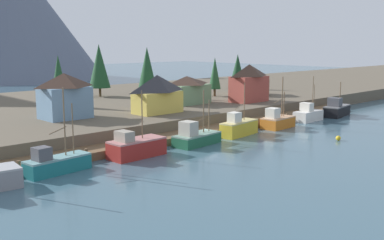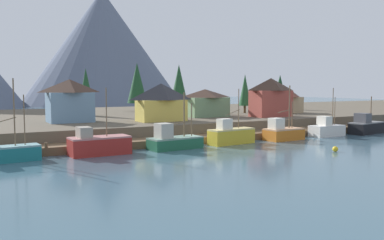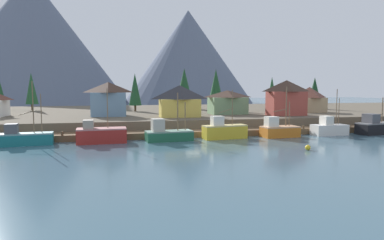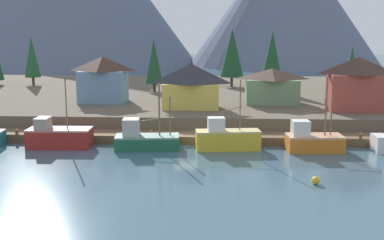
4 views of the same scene
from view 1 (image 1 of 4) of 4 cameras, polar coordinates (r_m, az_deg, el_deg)
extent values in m
cube|color=#3D5B6B|center=(82.60, -7.99, -0.56)|extent=(400.00, 400.00, 1.00)
cube|color=brown|center=(68.82, 0.79, -1.62)|extent=(80.00, 4.00, 1.00)
cylinder|color=brown|center=(51.89, -20.47, -5.56)|extent=(0.36, 0.36, 1.60)
cylinder|color=brown|center=(55.37, -12.85, -4.27)|extent=(0.36, 0.36, 1.60)
cylinder|color=brown|center=(59.72, -6.25, -3.09)|extent=(0.36, 0.36, 1.60)
cylinder|color=brown|center=(64.77, -0.62, -2.05)|extent=(0.36, 0.36, 1.60)
cylinder|color=brown|center=(70.38, 4.14, -1.15)|extent=(0.36, 0.36, 1.60)
cylinder|color=brown|center=(76.41, 8.18, -0.38)|extent=(0.36, 0.36, 1.60)
cylinder|color=brown|center=(82.77, 11.61, 0.27)|extent=(0.36, 0.36, 1.60)
cylinder|color=brown|center=(89.40, 14.54, 0.83)|extent=(0.36, 0.36, 1.60)
cylinder|color=brown|center=(96.24, 17.06, 1.31)|extent=(0.36, 0.36, 1.60)
cube|color=brown|center=(92.25, -12.38, 1.45)|extent=(400.00, 56.00, 2.50)
cone|color=slate|center=(198.15, -21.73, 12.25)|extent=(72.62, 72.62, 51.47)
cube|color=#196B70|center=(51.71, -16.14, -5.42)|extent=(7.29, 2.99, 1.53)
cube|color=#679496|center=(51.50, -16.18, -4.49)|extent=(7.29, 2.99, 0.20)
cube|color=#4C4C51|center=(50.38, -17.97, -3.96)|extent=(1.75, 1.72, 1.37)
cylinder|color=brown|center=(51.31, -15.40, -0.20)|extent=(0.15, 0.15, 7.33)
cylinder|color=brown|center=(52.03, -14.42, -1.03)|extent=(0.12, 0.12, 5.56)
cylinder|color=brown|center=(50.99, -16.16, -1.24)|extent=(2.10, 0.31, 0.64)
cube|color=maroon|center=(56.87, -6.78, -3.53)|extent=(7.20, 3.24, 2.00)
cube|color=#AD6C6A|center=(56.63, -6.80, -2.45)|extent=(7.20, 3.24, 0.20)
cube|color=gray|center=(55.37, -8.31, -1.99)|extent=(1.54, 2.24, 1.24)
cylinder|color=brown|center=(56.66, -6.15, 0.67)|extent=(0.14, 0.14, 5.84)
cube|color=#1E5B3D|center=(63.18, 0.62, -2.46)|extent=(7.35, 3.59, 1.35)
cube|color=gray|center=(63.02, 0.62, -1.77)|extent=(7.35, 3.59, 0.20)
cube|color=#B2AD9E|center=(61.51, -0.44, -1.05)|extent=(1.98, 2.18, 1.90)
cylinder|color=brown|center=(63.57, 1.43, 1.09)|extent=(0.18, 0.18, 5.85)
cylinder|color=brown|center=(64.60, 2.10, 0.55)|extent=(0.15, 0.15, 4.36)
cylinder|color=brown|center=(62.85, 0.74, -0.11)|extent=(2.96, 0.41, 0.57)
cube|color=gold|center=(69.77, 5.81, -1.11)|extent=(7.34, 3.18, 1.99)
cube|color=tan|center=(69.58, 5.82, -0.22)|extent=(7.34, 3.18, 0.20)
cube|color=silver|center=(68.34, 5.23, 0.33)|extent=(2.02, 1.66, 1.48)
cylinder|color=brown|center=(70.25, 6.45, 2.27)|extent=(0.12, 0.12, 5.64)
cylinder|color=brown|center=(69.39, 5.95, 1.76)|extent=(2.69, 0.44, 0.85)
cube|color=#CC6B1E|center=(77.13, 10.50, -0.36)|extent=(6.24, 3.39, 1.58)
cube|color=tan|center=(76.98, 10.52, 0.29)|extent=(6.24, 3.39, 0.20)
cube|color=silver|center=(75.49, 9.89, 0.84)|extent=(1.97, 1.86, 1.64)
cylinder|color=brown|center=(77.46, 11.03, 2.84)|extent=(0.18, 0.18, 6.53)
cylinder|color=brown|center=(78.13, 11.23, 1.97)|extent=(0.15, 0.15, 4.04)
cylinder|color=brown|center=(76.62, 10.59, 2.31)|extent=(2.67, 0.30, 0.52)
cube|color=silver|center=(85.07, 14.07, 0.42)|extent=(6.08, 2.79, 1.60)
cube|color=silver|center=(84.93, 14.10, 1.02)|extent=(6.08, 2.79, 0.20)
cube|color=silver|center=(84.27, 13.90, 1.55)|extent=(1.58, 2.03, 1.51)
cylinder|color=brown|center=(85.64, 14.62, 3.20)|extent=(0.12, 0.12, 6.11)
cylinder|color=brown|center=(86.14, 14.76, 2.72)|extent=(0.11, 0.11, 4.61)
cube|color=black|center=(92.22, 17.34, 1.02)|extent=(7.49, 4.03, 1.81)
cube|color=slate|center=(92.09, 17.38, 1.64)|extent=(7.49, 4.03, 0.20)
cube|color=#4C4C51|center=(90.77, 17.14, 2.12)|extent=(2.31, 2.54, 1.59)
cylinder|color=brown|center=(93.15, 17.73, 3.14)|extent=(0.17, 0.17, 4.41)
cylinder|color=brown|center=(92.34, 17.50, 2.44)|extent=(2.38, 0.53, 0.80)
cube|color=#6689A8|center=(72.05, -15.33, 2.05)|extent=(6.73, 5.06, 4.72)
pyramid|color=#422D23|center=(71.71, -15.45, 4.75)|extent=(7.06, 5.31, 2.08)
cube|color=tan|center=(102.74, 7.22, 4.04)|extent=(6.03, 5.61, 3.40)
pyramid|color=brown|center=(102.52, 7.25, 5.68)|extent=(6.33, 5.89, 2.49)
cube|color=#6B8E66|center=(86.85, -0.67, 3.22)|extent=(7.57, 5.59, 3.61)
pyramid|color=#422D23|center=(86.61, -0.67, 4.91)|extent=(7.95, 5.87, 1.52)
cube|color=gold|center=(75.21, -4.27, 2.18)|extent=(7.63, 4.11, 3.47)
pyramid|color=#2D2D33|center=(74.89, -4.30, 4.51)|extent=(8.02, 4.32, 2.69)
cube|color=#9E4238|center=(90.22, 7.00, 3.79)|extent=(7.37, 4.07, 4.90)
pyramid|color=#422D23|center=(89.94, 7.04, 6.08)|extent=(7.73, 4.27, 2.30)
cylinder|color=#4C3823|center=(98.04, -5.48, 3.24)|extent=(0.50, 0.50, 1.41)
cone|color=#194223|center=(97.62, -5.53, 6.28)|extent=(4.06, 4.06, 9.03)
cylinder|color=#4C3823|center=(100.40, -11.22, 3.38)|extent=(0.50, 0.50, 1.89)
cone|color=#194223|center=(99.99, -11.32, 6.52)|extent=(4.49, 4.49, 9.11)
cylinder|color=#4C3823|center=(99.23, 2.80, 3.39)|extent=(0.50, 0.50, 1.59)
cone|color=#1E4C28|center=(98.89, 2.82, 5.78)|extent=(2.57, 2.57, 6.67)
cylinder|color=#4C3823|center=(116.19, 5.58, 4.31)|extent=(0.50, 0.50, 1.88)
cone|color=#14381E|center=(115.90, 5.62, 6.41)|extent=(3.27, 3.27, 6.63)
cylinder|color=#4C3823|center=(86.37, -15.91, 2.10)|extent=(0.50, 0.50, 1.46)
cone|color=#194223|center=(85.94, -16.05, 5.13)|extent=(3.07, 3.07, 7.70)
sphere|color=gold|center=(69.15, 17.52, -2.14)|extent=(0.70, 0.70, 0.70)
camera|label=2|loc=(20.29, 56.78, -10.54)|focal=38.88mm
camera|label=3|loc=(36.52, 56.72, -3.74)|focal=31.78mm
camera|label=4|loc=(51.99, 56.30, 4.72)|focal=45.64mm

